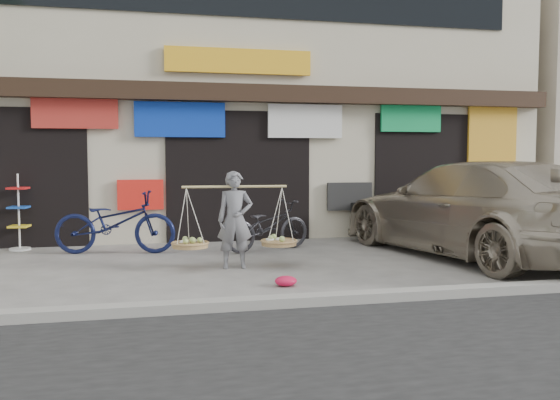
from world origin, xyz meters
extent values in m
plane|color=gray|center=(0.00, 0.00, 0.00)|extent=(70.00, 70.00, 0.00)
cube|color=gray|center=(0.00, -2.00, 0.06)|extent=(70.00, 0.25, 0.12)
cube|color=beige|center=(0.00, 6.50, 3.50)|extent=(14.00, 6.00, 7.00)
cube|color=black|center=(0.00, 3.35, 3.05)|extent=(14.00, 0.35, 0.35)
cube|color=black|center=(-4.50, 3.75, 1.35)|extent=(3.00, 0.60, 2.70)
cube|color=black|center=(0.00, 3.75, 1.35)|extent=(3.00, 0.60, 2.70)
cube|color=black|center=(4.50, 3.75, 1.35)|extent=(3.00, 0.60, 2.70)
cube|color=red|center=(-3.20, 3.42, 2.60)|extent=(1.60, 0.08, 0.60)
cube|color=#0D35B7|center=(-1.20, 3.42, 2.50)|extent=(1.80, 0.08, 0.70)
cube|color=silver|center=(1.40, 3.42, 2.50)|extent=(1.60, 0.08, 0.70)
cube|color=#119C52|center=(3.80, 3.42, 2.60)|extent=(1.40, 0.08, 0.60)
cube|color=gold|center=(5.80, 3.42, 2.20)|extent=(1.20, 0.08, 1.40)
cube|color=red|center=(-2.00, 3.42, 1.00)|extent=(0.90, 0.08, 0.60)
cube|color=#272727|center=(2.40, 3.42, 0.90)|extent=(1.00, 0.08, 0.60)
cube|color=yellow|center=(0.00, 3.42, 3.70)|extent=(3.00, 0.08, 0.50)
imported|color=slate|center=(-0.53, 0.51, 0.77)|extent=(0.58, 0.40, 1.53)
cylinder|color=tan|center=(-0.53, 0.51, 1.29)|extent=(1.65, 0.13, 0.04)
cylinder|color=#A6824F|center=(-1.23, 0.55, 0.38)|extent=(0.56, 0.56, 0.07)
ellipsoid|color=#A5BF66|center=(-1.23, 0.55, 0.44)|extent=(0.39, 0.39, 0.10)
cylinder|color=#A6824F|center=(0.17, 0.48, 0.38)|extent=(0.56, 0.56, 0.07)
ellipsoid|color=#A5BF66|center=(0.17, 0.48, 0.44)|extent=(0.39, 0.39, 0.10)
imported|color=#10163C|center=(-2.45, 2.38, 0.57)|extent=(2.26, 1.11, 1.14)
imported|color=#2C2C31|center=(0.32, 2.10, 0.47)|extent=(1.89, 1.22, 0.94)
imported|color=#A79A86|center=(3.74, 0.68, 0.84)|extent=(3.41, 6.15, 1.69)
cube|color=black|center=(3.22, 3.39, 0.55)|extent=(1.69, 0.42, 0.45)
cube|color=silver|center=(3.20, 3.46, 0.45)|extent=(0.45, 0.10, 0.12)
cylinder|color=silver|center=(-4.23, 3.20, 0.02)|extent=(0.40, 0.40, 0.04)
cylinder|color=silver|center=(-4.23, 3.20, 0.72)|extent=(0.04, 0.04, 1.44)
cube|color=yellow|center=(-4.23, 3.20, 0.45)|extent=(0.38, 0.38, 0.04)
cube|color=#194CB2|center=(-4.23, 3.20, 0.81)|extent=(0.38, 0.38, 0.04)
cube|color=red|center=(-4.23, 3.20, 1.17)|extent=(0.38, 0.38, 0.04)
ellipsoid|color=#DF1543|center=(-0.05, -0.94, 0.07)|extent=(0.31, 0.25, 0.14)
camera|label=1|loc=(-1.90, -8.69, 1.77)|focal=38.00mm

